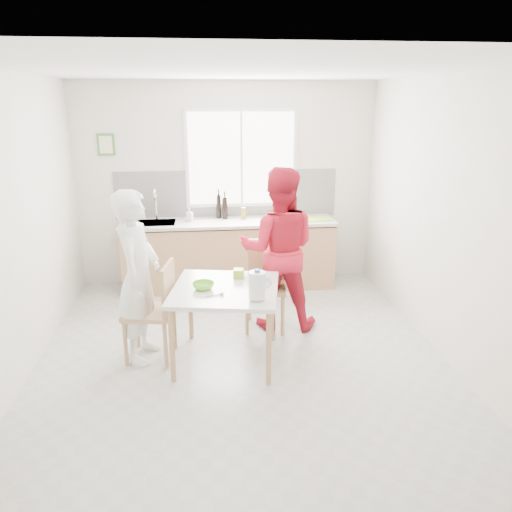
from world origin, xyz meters
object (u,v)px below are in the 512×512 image
at_px(dining_table, 225,295).
at_px(wine_bottle_b, 225,208).
at_px(bowl_green, 203,286).
at_px(bowl_white, 258,277).
at_px(person_red, 278,249).
at_px(chair_far, 266,280).
at_px(milk_jug, 258,285).
at_px(chair_left, 156,307).
at_px(person_white, 138,277).
at_px(wine_bottle_a, 219,206).

xyz_separation_m(dining_table, wine_bottle_b, (0.11, 2.15, 0.39)).
relative_size(bowl_green, bowl_white, 0.92).
bearing_deg(dining_table, person_red, 49.69).
bearing_deg(wine_bottle_b, bowl_green, -98.34).
bearing_deg(chair_far, dining_table, -113.02).
bearing_deg(person_red, dining_table, 59.74).
distance_m(dining_table, bowl_green, 0.23).
xyz_separation_m(bowl_green, milk_jug, (0.48, -0.32, 0.11)).
bearing_deg(wine_bottle_b, chair_far, -74.89).
bearing_deg(milk_jug, bowl_green, 156.37).
height_order(chair_left, bowl_white, chair_left).
distance_m(chair_left, person_white, 0.34).
bearing_deg(milk_jug, person_red, 81.85).
distance_m(milk_jug, wine_bottle_a, 2.56).
bearing_deg(bowl_white, person_red, 62.40).
bearing_deg(dining_table, bowl_green, -176.01).
height_order(person_white, milk_jug, person_white).
bearing_deg(milk_jug, dining_table, 139.24).
relative_size(dining_table, chair_left, 1.17).
height_order(bowl_white, wine_bottle_a, wine_bottle_a).
xyz_separation_m(bowl_green, wine_bottle_b, (0.32, 2.16, 0.28)).
xyz_separation_m(bowl_green, bowl_white, (0.54, 0.21, -0.00)).
bearing_deg(person_red, chair_left, 35.53).
distance_m(person_white, person_red, 1.55).
xyz_separation_m(person_red, wine_bottle_b, (-0.51, 1.42, 0.17)).
distance_m(chair_far, milk_jug, 1.16).
height_order(wine_bottle_a, wine_bottle_b, wine_bottle_a).
distance_m(dining_table, wine_bottle_a, 2.24).
xyz_separation_m(dining_table, bowl_white, (0.34, 0.19, 0.11)).
bearing_deg(milk_jug, chair_left, 164.39).
height_order(person_white, person_red, person_red).
xyz_separation_m(dining_table, wine_bottle_a, (0.03, 2.21, 0.40)).
bearing_deg(bowl_green, milk_jug, -33.68).
bearing_deg(person_white, chair_left, -90.00).
bearing_deg(dining_table, wine_bottle_a, 89.20).
distance_m(person_white, bowl_white, 1.16).
height_order(dining_table, person_white, person_white).
bearing_deg(bowl_white, milk_jug, -97.46).
bearing_deg(bowl_green, chair_far, 47.76).
xyz_separation_m(person_white, bowl_green, (0.61, -0.16, -0.05)).
xyz_separation_m(person_white, person_red, (1.44, 0.59, 0.05)).
distance_m(dining_table, chair_left, 0.69).
height_order(dining_table, chair_left, chair_left).
relative_size(chair_left, milk_jug, 3.69).
bearing_deg(wine_bottle_a, person_red, -68.26).
bearing_deg(wine_bottle_a, bowl_green, -96.07).
xyz_separation_m(chair_far, milk_jug, (-0.22, -1.08, 0.37)).
bearing_deg(person_red, wine_bottle_a, -58.21).
distance_m(bowl_green, wine_bottle_b, 2.20).
xyz_separation_m(bowl_white, wine_bottle_b, (-0.23, 1.95, 0.28)).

